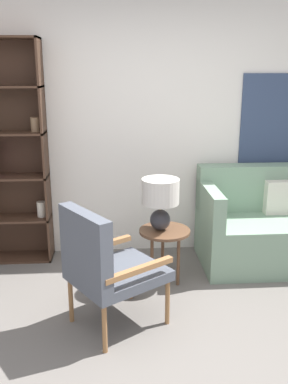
{
  "coord_description": "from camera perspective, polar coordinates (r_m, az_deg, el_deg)",
  "views": [
    {
      "loc": [
        -0.29,
        -2.32,
        1.9
      ],
      "look_at": [
        -0.04,
        1.13,
        0.9
      ],
      "focal_mm": 40.0,
      "sensor_mm": 36.0,
      "label": 1
    }
  ],
  "objects": [
    {
      "name": "ground_plane",
      "position": [
        3.01,
        2.46,
        -22.98
      ],
      "size": [
        14.0,
        14.0,
        0.0
      ],
      "primitive_type": "plane",
      "color": "#66605B"
    },
    {
      "name": "wall_back",
      "position": [
        4.39,
        -0.04,
        8.95
      ],
      "size": [
        6.4,
        0.08,
        2.7
      ],
      "color": "white",
      "rests_on": "ground_plane"
    },
    {
      "name": "armchair",
      "position": [
        3.16,
        -5.39,
        -9.31
      ],
      "size": [
        0.85,
        0.83,
        0.96
      ],
      "color": "olive",
      "rests_on": "ground_plane"
    },
    {
      "name": "couch",
      "position": [
        4.54,
        18.12,
        -4.49
      ],
      "size": [
        1.68,
        0.81,
        0.95
      ],
      "color": "gray",
      "rests_on": "ground_plane"
    },
    {
      "name": "side_table",
      "position": [
        3.86,
        2.76,
        -5.94
      ],
      "size": [
        0.46,
        0.46,
        0.51
      ],
      "color": "brown",
      "rests_on": "ground_plane"
    },
    {
      "name": "table_lamp",
      "position": [
        3.74,
        2.2,
        -0.7
      ],
      "size": [
        0.33,
        0.33,
        0.47
      ],
      "color": "#2D2D33",
      "rests_on": "side_table"
    }
  ]
}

